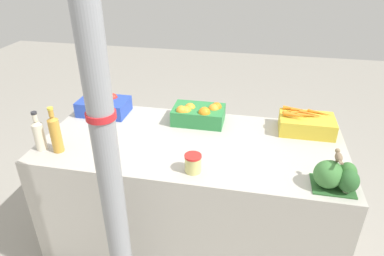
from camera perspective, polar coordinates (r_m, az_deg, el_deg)
The scene contains 11 objects.
ground_plane at distance 2.77m, azimuth 0.00°, elevation -17.47°, with size 10.00×10.00×0.00m, color gray.
market_table at distance 2.48m, azimuth 0.00°, elevation -10.67°, with size 1.96×0.89×0.85m, color #B7B2A8.
support_pole at distance 1.56m, azimuth -14.40°, elevation -1.83°, with size 0.13×0.13×2.46m.
apple_crate at distance 2.66m, azimuth -14.54°, elevation 3.74°, with size 0.36×0.24×0.15m.
orange_crate at distance 2.44m, azimuth 1.08°, elevation 2.39°, with size 0.36×0.24×0.15m.
carrot_crate at distance 2.45m, azimuth 18.50°, elevation 0.70°, with size 0.36×0.24×0.15m.
broccoli_pile at distance 1.95m, azimuth 22.74°, elevation -7.32°, with size 0.22×0.19×0.16m.
juice_bottle_cloudy at distance 2.30m, azimuth -24.15°, elevation -0.92°, with size 0.07×0.07×0.26m.
juice_bottle_amber at distance 2.23m, azimuth -21.82°, elevation -0.78°, with size 0.07×0.07×0.30m.
pickle_jar at distance 1.93m, azimuth 0.16°, elevation -5.88°, with size 0.10×0.10×0.11m.
sparrow_bird at distance 1.90m, azimuth 23.24°, elevation -4.38°, with size 0.04×0.14×0.05m.
Camera 1 is at (0.38, -1.88, 2.00)m, focal length 32.00 mm.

